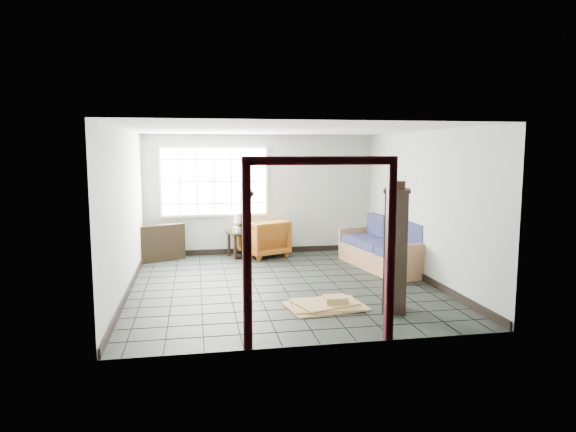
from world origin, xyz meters
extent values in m
plane|color=black|center=(0.00, 0.00, 0.00)|extent=(5.50, 5.50, 0.00)
cube|color=#AFB5AD|center=(0.00, 2.75, 1.30)|extent=(5.00, 0.02, 2.60)
cube|color=#AFB5AD|center=(0.00, -2.75, 1.30)|extent=(5.00, 0.02, 2.60)
cube|color=#AFB5AD|center=(-2.50, 0.00, 1.30)|extent=(0.02, 5.50, 2.60)
cube|color=#AFB5AD|center=(2.50, 0.00, 1.30)|extent=(0.02, 5.50, 2.60)
cube|color=white|center=(0.00, 0.00, 2.60)|extent=(5.00, 5.50, 0.02)
cube|color=black|center=(0.00, 2.73, 0.06)|extent=(4.95, 0.03, 0.12)
cube|color=black|center=(-2.48, 0.00, 0.06)|extent=(0.03, 5.45, 0.12)
cube|color=black|center=(2.48, 0.00, 0.06)|extent=(0.03, 5.45, 0.12)
cube|color=silver|center=(-1.00, 2.71, 1.60)|extent=(2.32, 0.06, 1.52)
cube|color=white|center=(-1.00, 2.67, 1.60)|extent=(2.20, 0.02, 1.40)
cube|color=#3A0D11|center=(-0.85, -2.70, 1.05)|extent=(0.10, 0.08, 2.10)
cube|color=#3A0D11|center=(0.85, -2.70, 1.05)|extent=(0.10, 0.08, 2.10)
cube|color=#3A0D11|center=(0.00, -2.70, 2.15)|extent=(1.80, 0.08, 0.10)
cube|color=#A86C4C|center=(2.11, 0.87, 0.18)|extent=(1.15, 2.14, 0.37)
cube|color=#A86C4C|center=(2.29, -0.16, 0.33)|extent=(0.81, 0.20, 0.65)
cube|color=#A86C4C|center=(1.93, 1.90, 0.33)|extent=(0.81, 0.20, 0.65)
cube|color=#A86C4C|center=(2.47, 0.93, 0.56)|extent=(0.43, 2.02, 0.71)
cube|color=#1B1E44|center=(2.21, 0.20, 0.45)|extent=(0.83, 0.77, 0.16)
cube|color=#1B1E44|center=(2.50, 0.25, 0.69)|extent=(0.25, 0.67, 0.53)
cube|color=#1B1E44|center=(2.09, 0.86, 0.45)|extent=(0.83, 0.77, 0.16)
cube|color=#1B1E44|center=(2.38, 0.92, 0.69)|extent=(0.25, 0.67, 0.53)
cube|color=#1B1E44|center=(1.98, 1.53, 0.45)|extent=(0.83, 0.77, 0.16)
cube|color=#1B1E44|center=(2.27, 1.58, 0.69)|extent=(0.25, 0.67, 0.53)
imported|color=#995816|center=(0.02, 2.40, 0.44)|extent=(1.09, 1.06, 0.88)
cube|color=black|center=(-0.47, 2.40, 0.52)|extent=(0.61, 0.61, 0.06)
cube|color=black|center=(-0.61, 2.15, 0.25)|extent=(0.06, 0.06, 0.50)
cube|color=black|center=(-0.23, 2.26, 0.25)|extent=(0.06, 0.06, 0.50)
cube|color=black|center=(-0.72, 2.54, 0.25)|extent=(0.06, 0.06, 0.50)
cube|color=black|center=(-0.33, 2.65, 0.25)|extent=(0.06, 0.06, 0.50)
cylinder|color=black|center=(-0.49, 2.42, 0.62)|extent=(0.11, 0.11, 0.14)
cylinder|color=black|center=(-0.49, 2.42, 0.73)|extent=(0.03, 0.03, 0.10)
cone|color=beige|center=(-0.49, 2.42, 0.84)|extent=(0.28, 0.28, 0.19)
cube|color=silver|center=(-0.47, 2.43, 0.60)|extent=(0.34, 0.30, 0.10)
cylinder|color=black|center=(-0.60, 2.38, 0.60)|extent=(0.04, 0.06, 0.06)
cylinder|color=black|center=(-0.48, 2.27, 0.01)|extent=(0.24, 0.24, 0.03)
cylinder|color=black|center=(-0.48, 2.27, 0.71)|extent=(0.02, 0.02, 1.38)
cylinder|color=black|center=(-0.37, 2.23, 1.43)|extent=(0.23, 0.03, 0.12)
sphere|color=black|center=(-0.27, 2.18, 1.37)|extent=(0.13, 0.13, 0.12)
cube|color=black|center=(-2.15, 2.40, 0.37)|extent=(1.03, 0.74, 0.75)
cube|color=black|center=(-2.15, 2.40, 0.38)|extent=(0.95, 0.67, 0.03)
cube|color=black|center=(1.34, -1.67, 0.86)|extent=(0.46, 0.52, 1.71)
cube|color=black|center=(1.34, -1.67, 1.71)|extent=(0.51, 0.57, 0.04)
cylinder|color=black|center=(1.35, -1.75, 1.79)|extent=(0.17, 0.17, 0.11)
cube|color=#A4774F|center=(2.15, 0.63, 0.01)|extent=(0.52, 0.43, 0.02)
cube|color=black|center=(1.91, 0.65, 0.17)|extent=(0.05, 0.39, 0.33)
cube|color=#A4774F|center=(2.39, 0.62, 0.17)|extent=(0.05, 0.39, 0.33)
cube|color=#A4774F|center=(2.14, 0.44, 0.17)|extent=(0.49, 0.06, 0.33)
cube|color=#A4774F|center=(2.16, 0.83, 0.17)|extent=(0.49, 0.06, 0.33)
cube|color=#A4774F|center=(1.84, 0.66, 0.39)|extent=(0.21, 0.40, 0.14)
cube|color=#A4774F|center=(2.46, 0.61, 0.39)|extent=(0.21, 0.40, 0.14)
cube|color=#A4774F|center=(0.42, -1.34, 0.01)|extent=(1.22, 0.95, 0.02)
cube|color=#A4774F|center=(0.42, -1.34, 0.03)|extent=(1.00, 0.76, 0.02)
cube|color=#A4774F|center=(0.42, -1.34, 0.06)|extent=(0.98, 0.83, 0.02)
cube|color=#A4774F|center=(0.56, -1.37, 0.12)|extent=(0.33, 0.26, 0.09)
camera|label=1|loc=(-1.41, -8.35, 2.27)|focal=32.00mm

